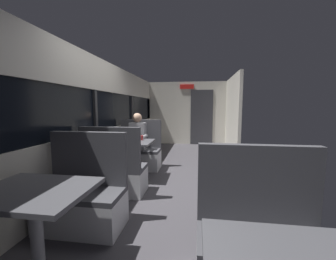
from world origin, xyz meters
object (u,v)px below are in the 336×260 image
at_px(coffee_cup_primary, 141,138).
at_px(dining_table_mid_window, 129,146).
at_px(dining_table_near_window, 34,201).
at_px(seated_passenger, 138,145).
at_px(bench_mid_window_facing_entry, 139,154).
at_px(bench_near_window_facing_entry, 83,199).
at_px(bench_mid_window_facing_end, 115,174).
at_px(bench_front_aisle_facing_entry, 260,250).

bearing_deg(coffee_cup_primary, dining_table_mid_window, -142.83).
distance_m(dining_table_mid_window, coffee_cup_primary, 0.30).
relative_size(dining_table_near_window, seated_passenger, 0.71).
xyz_separation_m(bench_mid_window_facing_entry, seated_passenger, (0.00, -0.07, 0.21)).
bearing_deg(dining_table_near_window, bench_near_window_facing_entry, 90.00).
relative_size(dining_table_mid_window, coffee_cup_primary, 10.00).
distance_m(bench_near_window_facing_entry, bench_mid_window_facing_end, 0.94).
bearing_deg(seated_passenger, coffee_cup_primary, -66.07).
height_order(bench_near_window_facing_entry, dining_table_mid_window, bench_near_window_facing_entry).
height_order(bench_front_aisle_facing_entry, coffee_cup_primary, bench_front_aisle_facing_entry).
distance_m(bench_mid_window_facing_end, seated_passenger, 1.34).
xyz_separation_m(dining_table_near_window, coffee_cup_primary, (0.21, 2.50, 0.15)).
bearing_deg(bench_mid_window_facing_end, bench_near_window_facing_entry, -90.00).
height_order(bench_mid_window_facing_end, bench_mid_window_facing_entry, same).
relative_size(seated_passenger, coffee_cup_primary, 14.00).
xyz_separation_m(bench_mid_window_facing_end, bench_front_aisle_facing_entry, (1.79, -1.54, 0.00)).
bearing_deg(dining_table_mid_window, coffee_cup_primary, 37.17).
xyz_separation_m(dining_table_near_window, bench_near_window_facing_entry, (0.00, 0.70, -0.31)).
distance_m(dining_table_near_window, dining_table_mid_window, 2.34).
height_order(dining_table_mid_window, seated_passenger, seated_passenger).
bearing_deg(bench_mid_window_facing_end, dining_table_mid_window, 90.00).
bearing_deg(coffee_cup_primary, seated_passenger, 113.93).
relative_size(bench_mid_window_facing_end, coffee_cup_primary, 12.22).
bearing_deg(bench_near_window_facing_entry, dining_table_mid_window, 90.00).
bearing_deg(dining_table_mid_window, seated_passenger, 90.00).
relative_size(bench_near_window_facing_entry, bench_mid_window_facing_entry, 1.00).
height_order(bench_near_window_facing_entry, bench_front_aisle_facing_entry, same).
xyz_separation_m(seated_passenger, coffee_cup_primary, (0.21, -0.47, 0.25)).
xyz_separation_m(dining_table_near_window, bench_mid_window_facing_end, (0.00, 1.64, -0.31)).
distance_m(bench_front_aisle_facing_entry, coffee_cup_primary, 2.91).
bearing_deg(dining_table_mid_window, bench_front_aisle_facing_entry, -51.35).
xyz_separation_m(bench_near_window_facing_entry, coffee_cup_primary, (0.21, 1.80, 0.46)).
height_order(seated_passenger, coffee_cup_primary, seated_passenger).
bearing_deg(bench_near_window_facing_entry, dining_table_near_window, -90.00).
xyz_separation_m(bench_mid_window_facing_end, coffee_cup_primary, (0.21, 0.86, 0.46)).
bearing_deg(seated_passenger, bench_mid_window_facing_end, -90.00).
relative_size(bench_mid_window_facing_entry, bench_front_aisle_facing_entry, 1.00).
distance_m(bench_near_window_facing_entry, bench_front_aisle_facing_entry, 1.89).
bearing_deg(coffee_cup_primary, bench_mid_window_facing_entry, 111.03).
height_order(dining_table_near_window, bench_front_aisle_facing_entry, bench_front_aisle_facing_entry).
xyz_separation_m(bench_front_aisle_facing_entry, coffee_cup_primary, (-1.58, 2.40, 0.46)).
distance_m(dining_table_mid_window, bench_front_aisle_facing_entry, 2.88).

